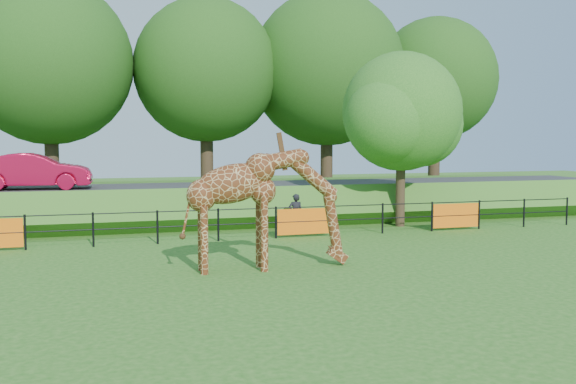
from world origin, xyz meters
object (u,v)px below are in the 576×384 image
object	(u,v)px
car_red	(34,171)
visitor	(296,213)
tree_east	(403,116)
giraffe	(267,209)

from	to	relation	value
car_red	visitor	world-z (taller)	car_red
visitor	tree_east	distance (m)	5.82
car_red	tree_east	bearing A→B (deg)	-104.85
visitor	tree_east	world-z (taller)	tree_east
giraffe	visitor	distance (m)	6.59
car_red	tree_east	distance (m)	14.65
car_red	visitor	xyz separation A→B (m)	(9.23, -5.04, -1.42)
car_red	tree_east	xyz separation A→B (m)	(13.79, -4.44, 2.15)
visitor	giraffe	bearing A→B (deg)	73.58
giraffe	visitor	size ratio (longest dim) A/B	3.10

